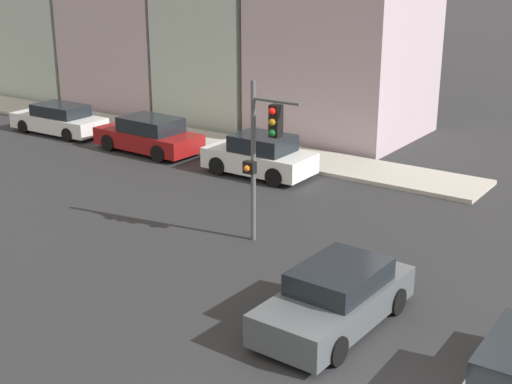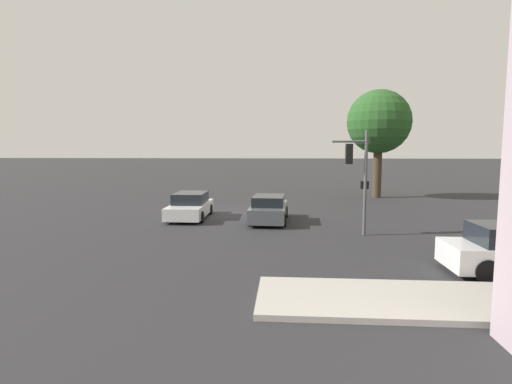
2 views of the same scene
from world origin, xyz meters
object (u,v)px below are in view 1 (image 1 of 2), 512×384
Objects in this scene: crossing_car_0 at (336,298)px; parked_car_2 at (59,120)px; parked_car_0 at (260,156)px; traffic_signal at (263,142)px; parked_car_1 at (149,136)px.

parked_car_2 is at bearing -112.01° from crossing_car_0.
crossing_car_0 reaches higher than parked_car_2.
parked_car_0 is at bearing -135.09° from crossing_car_0.
crossing_car_0 is at bearing 132.65° from parked_car_0.
parked_car_2 is (8.66, 19.38, -0.02)m from crossing_car_0.
parked_car_0 is at bearing -145.19° from traffic_signal.
traffic_signal is 0.98× the size of parked_car_1.
parked_car_1 is at bearing -120.16° from crossing_car_0.
traffic_signal is at bearing 124.98° from parked_car_0.
parked_car_0 is (8.58, 7.95, 0.07)m from crossing_car_0.
parked_car_1 reaches higher than parked_car_2.
traffic_signal is at bearing 152.11° from parked_car_1.
parked_car_0 is 5.74m from parked_car_1.
parked_car_2 is at bearing -0.63° from parked_car_0.
traffic_signal is 1.13× the size of parked_car_0.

